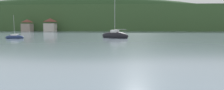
{
  "coord_description": "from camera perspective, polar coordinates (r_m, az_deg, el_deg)",
  "views": [
    {
      "loc": [
        1.21,
        29.64,
        3.34
      ],
      "look_at": [
        0.0,
        52.55,
        1.06
      ],
      "focal_mm": 31.89,
      "sensor_mm": 36.0,
      "label": 1
    }
  ],
  "objects": [
    {
      "name": "shore_building_westcentral",
      "position": [
        114.33,
        -17.27,
        5.51
      ],
      "size": [
        5.9,
        6.06,
        7.16
      ],
      "color": "beige",
      "rests_on": "ground_plane"
    },
    {
      "name": "shore_building_west",
      "position": [
        119.02,
        -23.13,
        5.17
      ],
      "size": [
        5.1,
        5.29,
        6.61
      ],
      "color": "gray",
      "rests_on": "ground_plane"
    },
    {
      "name": "sailboat_far_3",
      "position": [
        52.67,
        0.79,
        2.68
      ],
      "size": [
        8.18,
        6.42,
        10.88
      ],
      "rotation": [
        0.0,
        0.0,
        2.56
      ],
      "color": "black",
      "rests_on": "ground_plane"
    },
    {
      "name": "sailboat_far_0",
      "position": [
        56.35,
        -26.14,
        2.03
      ],
      "size": [
        4.83,
        1.7,
        6.17
      ],
      "rotation": [
        0.0,
        0.0,
        3.13
      ],
      "color": "navy",
      "rests_on": "ground_plane"
    },
    {
      "name": "wooded_hillside",
      "position": [
        142.53,
        -4.4,
        6.88
      ],
      "size": [
        352.0,
        49.99,
        37.04
      ],
      "color": "#38562D",
      "rests_on": "ground_plane"
    }
  ]
}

